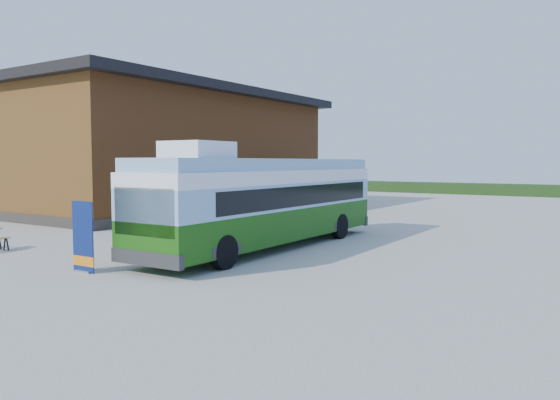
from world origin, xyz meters
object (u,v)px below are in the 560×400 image
Objects in this scene: banner at (83,243)px; slurry_tanker at (283,189)px; bus at (267,199)px; person_a at (184,205)px; person_b at (203,202)px.

banner is 21.00m from slurry_tanker.
bus is at bearing 73.28° from banner.
person_a is 0.91× the size of person_b.
slurry_tanker is (-6.43, 19.98, 0.48)m from banner.
slurry_tanker is at bearing -157.17° from person_b.
slurry_tanker is (0.00, 9.21, 0.43)m from person_a.
bus is 9.37m from person_a.
person_b is (-6.25, 11.99, 0.13)m from banner.
bus is 9.85m from person_b.
person_b reaches higher than person_a.
slurry_tanker reaches higher than banner.
banner is (-1.78, -6.34, -0.94)m from bus.
banner is at bearing -86.52° from slurry_tanker.
banner is at bearing -106.72° from bus.
slurry_tanker is at bearing 119.98° from bus.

